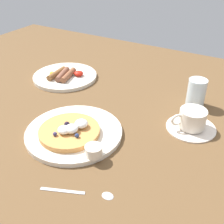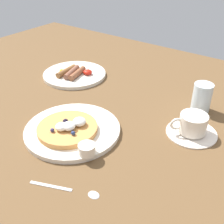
# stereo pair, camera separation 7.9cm
# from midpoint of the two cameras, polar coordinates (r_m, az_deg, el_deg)

# --- Properties ---
(ground_plane) EXTENTS (1.96, 1.44, 0.03)m
(ground_plane) POSITION_cam_midpoint_polar(r_m,az_deg,el_deg) (0.91, 0.61, -1.83)
(ground_plane) COLOR brown
(pancake_plate) EXTENTS (0.28, 0.28, 0.01)m
(pancake_plate) POSITION_cam_midpoint_polar(r_m,az_deg,el_deg) (0.83, -5.42, -3.74)
(pancake_plate) COLOR silver
(pancake_plate) RESTS_ON ground_plane
(pancake_with_berries) EXTENTS (0.18, 0.18, 0.04)m
(pancake_with_berries) POSITION_cam_midpoint_polar(r_m,az_deg,el_deg) (0.81, -6.28, -3.35)
(pancake_with_berries) COLOR #D08B47
(pancake_with_berries) RESTS_ON pancake_plate
(syrup_ramekin) EXTENTS (0.05, 0.05, 0.03)m
(syrup_ramekin) POSITION_cam_midpoint_polar(r_m,az_deg,el_deg) (0.73, -2.07, -7.72)
(syrup_ramekin) COLOR silver
(syrup_ramekin) RESTS_ON pancake_plate
(breakfast_plate) EXTENTS (0.26, 0.26, 0.01)m
(breakfast_plate) POSITION_cam_midpoint_polar(r_m,az_deg,el_deg) (1.17, -5.77, 7.63)
(breakfast_plate) COLOR silver
(breakfast_plate) RESTS_ON ground_plane
(fried_breakfast) EXTENTS (0.15, 0.12, 0.02)m
(fried_breakfast) POSITION_cam_midpoint_polar(r_m,az_deg,el_deg) (1.15, -6.25, 8.06)
(fried_breakfast) COLOR brown
(fried_breakfast) RESTS_ON breakfast_plate
(coffee_saucer) EXTENTS (0.15, 0.15, 0.01)m
(coffee_saucer) POSITION_cam_midpoint_polar(r_m,az_deg,el_deg) (0.87, 18.49, -4.04)
(coffee_saucer) COLOR silver
(coffee_saucer) RESTS_ON ground_plane
(coffee_cup) EXTENTS (0.09, 0.09, 0.06)m
(coffee_cup) POSITION_cam_midpoint_polar(r_m,az_deg,el_deg) (0.85, 18.78, -2.25)
(coffee_cup) COLOR silver
(coffee_cup) RESTS_ON coffee_saucer
(teaspoon) EXTENTS (0.16, 0.07, 0.01)m
(teaspoon) POSITION_cam_midpoint_polar(r_m,az_deg,el_deg) (0.66, -3.87, -15.94)
(teaspoon) COLOR silver
(teaspoon) RESTS_ON ground_plane
(water_glass) EXTENTS (0.06, 0.06, 0.10)m
(water_glass) POSITION_cam_midpoint_polar(r_m,az_deg,el_deg) (0.97, 20.17, 2.74)
(water_glass) COLOR silver
(water_glass) RESTS_ON ground_plane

